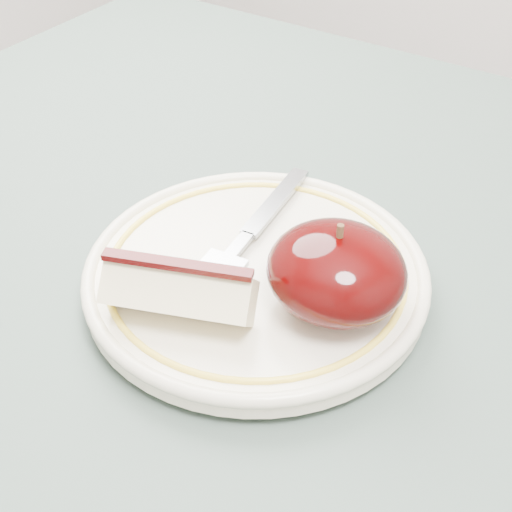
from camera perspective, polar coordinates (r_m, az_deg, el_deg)
The scene contains 5 objects.
table at distance 0.49m, azimuth -1.60°, elevation -14.95°, with size 0.90×0.90×0.75m.
plate at distance 0.45m, azimuth 0.00°, elevation -1.37°, with size 0.22×0.22×0.02m.
apple_half at distance 0.41m, azimuth 6.44°, elevation -1.24°, with size 0.08×0.08×0.06m.
apple_wedge at distance 0.41m, azimuth -6.16°, elevation -2.81°, with size 0.09×0.07×0.04m.
fork at distance 0.47m, azimuth -0.73°, elevation 1.61°, with size 0.04×0.17×0.00m.
Camera 1 is at (0.17, -0.23, 1.06)m, focal length 50.00 mm.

